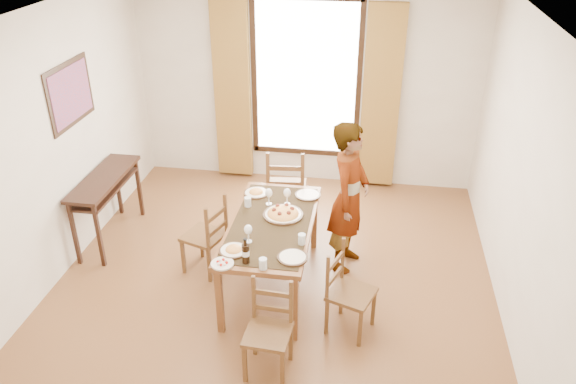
# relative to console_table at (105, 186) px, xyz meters

# --- Properties ---
(ground) EXTENTS (5.00, 5.00, 0.00)m
(ground) POSITION_rel_console_table_xyz_m (2.03, -0.60, -0.68)
(ground) COLOR #59331B
(ground) RESTS_ON ground
(room_shell) EXTENTS (4.60, 5.10, 2.74)m
(room_shell) POSITION_rel_console_table_xyz_m (2.03, -0.47, 0.86)
(room_shell) COLOR silver
(room_shell) RESTS_ON ground
(console_table) EXTENTS (0.38, 1.20, 0.80)m
(console_table) POSITION_rel_console_table_xyz_m (0.00, 0.00, 0.00)
(console_table) COLOR black
(console_table) RESTS_ON ground
(dining_table) EXTENTS (0.81, 1.63, 0.76)m
(dining_table) POSITION_rel_console_table_xyz_m (2.02, -0.59, -0.00)
(dining_table) COLOR brown
(dining_table) RESTS_ON ground
(chair_west) EXTENTS (0.50, 0.50, 0.88)m
(chair_west) POSITION_rel_console_table_xyz_m (1.29, -0.44, -0.27)
(chair_west) COLOR brown
(chair_west) RESTS_ON ground
(chair_north) EXTENTS (0.50, 0.50, 1.04)m
(chair_north) POSITION_rel_console_table_xyz_m (1.97, 0.59, -0.20)
(chair_north) COLOR brown
(chair_north) RESTS_ON ground
(chair_south) EXTENTS (0.39, 0.39, 0.84)m
(chair_south) POSITION_rel_console_table_xyz_m (2.20, -1.72, -0.29)
(chair_south) COLOR brown
(chair_south) RESTS_ON ground
(chair_east) EXTENTS (0.49, 0.49, 0.86)m
(chair_east) POSITION_rel_console_table_xyz_m (2.82, -1.12, -0.28)
(chair_east) COLOR brown
(chair_east) RESTS_ON ground
(man) EXTENTS (0.79, 0.68, 1.65)m
(man) POSITION_rel_console_table_xyz_m (2.74, -0.09, 0.14)
(man) COLOR gray
(man) RESTS_ON ground
(plate_sw) EXTENTS (0.27, 0.27, 0.05)m
(plate_sw) POSITION_rel_console_table_xyz_m (1.77, -1.13, 0.10)
(plate_sw) COLOR silver
(plate_sw) RESTS_ON dining_table
(plate_se) EXTENTS (0.27, 0.27, 0.05)m
(plate_se) POSITION_rel_console_table_xyz_m (2.31, -1.16, 0.10)
(plate_se) COLOR silver
(plate_se) RESTS_ON dining_table
(plate_nw) EXTENTS (0.27, 0.27, 0.05)m
(plate_nw) POSITION_rel_console_table_xyz_m (1.75, -0.04, 0.10)
(plate_nw) COLOR silver
(plate_nw) RESTS_ON dining_table
(plate_ne) EXTENTS (0.27, 0.27, 0.05)m
(plate_ne) POSITION_rel_console_table_xyz_m (2.30, -0.00, 0.10)
(plate_ne) COLOR silver
(plate_ne) RESTS_ON dining_table
(pasta_platter) EXTENTS (0.40, 0.40, 0.10)m
(pasta_platter) POSITION_rel_console_table_xyz_m (2.11, -0.45, 0.12)
(pasta_platter) COLOR #B13B16
(pasta_platter) RESTS_ON dining_table
(caprese_plate) EXTENTS (0.20, 0.20, 0.04)m
(caprese_plate) POSITION_rel_console_table_xyz_m (1.72, -1.34, 0.09)
(caprese_plate) COLOR silver
(caprese_plate) RESTS_ON dining_table
(wine_glass_a) EXTENTS (0.08, 0.08, 0.18)m
(wine_glass_a) POSITION_rel_console_table_xyz_m (1.87, -0.96, 0.16)
(wine_glass_a) COLOR white
(wine_glass_a) RESTS_ON dining_table
(wine_glass_b) EXTENTS (0.08, 0.08, 0.18)m
(wine_glass_b) POSITION_rel_console_table_xyz_m (2.11, -0.21, 0.16)
(wine_glass_b) COLOR white
(wine_glass_b) RESTS_ON dining_table
(wine_glass_c) EXTENTS (0.08, 0.08, 0.18)m
(wine_glass_c) POSITION_rel_console_table_xyz_m (1.93, -0.25, 0.16)
(wine_glass_c) COLOR white
(wine_glass_c) RESTS_ON dining_table
(tumbler_a) EXTENTS (0.07, 0.07, 0.10)m
(tumbler_a) POSITION_rel_console_table_xyz_m (2.36, -0.91, 0.12)
(tumbler_a) COLOR silver
(tumbler_a) RESTS_ON dining_table
(tumbler_b) EXTENTS (0.07, 0.07, 0.10)m
(tumbler_b) POSITION_rel_console_table_xyz_m (1.72, -0.32, 0.12)
(tumbler_b) COLOR silver
(tumbler_b) RESTS_ON dining_table
(tumbler_c) EXTENTS (0.07, 0.07, 0.10)m
(tumbler_c) POSITION_rel_console_table_xyz_m (2.08, -1.34, 0.12)
(tumbler_c) COLOR silver
(tumbler_c) RESTS_ON dining_table
(wine_bottle) EXTENTS (0.07, 0.07, 0.25)m
(wine_bottle) POSITION_rel_console_table_xyz_m (1.92, -1.28, 0.20)
(wine_bottle) COLOR black
(wine_bottle) RESTS_ON dining_table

